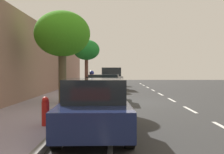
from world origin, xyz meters
TOP-DOWN VIEW (x-y plane):
  - ground at (0.00, 0.00)m, footprint 74.63×74.63m
  - sidewalk at (3.42, 0.00)m, footprint 3.08×46.65m
  - curb_edge at (1.80, 0.00)m, footprint 0.16×46.65m
  - lane_stripe_centre at (-3.11, -1.22)m, footprint 0.14×44.20m
  - lane_stripe_bike_edge at (0.33, 0.00)m, footprint 0.12×46.65m
  - building_facade at (5.21, 0.00)m, footprint 0.50×46.65m
  - parked_pickup_grey_nearest at (0.67, -17.91)m, footprint 2.22×5.39m
  - parked_suv_silver_second at (0.62, -10.86)m, footprint 2.19×4.81m
  - parked_sedan_green_mid at (0.82, -0.27)m, footprint 1.93×4.45m
  - parked_sedan_dark_blue_far at (0.77, 8.13)m, footprint 1.98×4.47m
  - bicycle_at_curb at (1.33, -0.00)m, footprint 1.64×0.74m
  - cyclist_with_backpack at (1.56, -0.46)m, footprint 0.52×0.56m
  - street_tree_near_cyclist at (2.79, -10.37)m, footprint 2.37×2.37m
  - street_tree_mid_block at (2.79, 1.70)m, footprint 2.72×2.72m
  - fire_hydrant at (2.23, 7.58)m, footprint 0.22×0.22m

SIDE VIEW (x-z plane):
  - ground at x=0.00m, z-range 0.00..0.00m
  - lane_stripe_bike_edge at x=0.33m, z-range 0.00..0.01m
  - lane_stripe_centre at x=-3.11m, z-range 0.00..0.01m
  - sidewalk at x=3.42m, z-range 0.00..0.15m
  - curb_edge at x=1.80m, z-range 0.00..0.15m
  - bicycle_at_curb at x=1.33m, z-range -0.01..0.77m
  - fire_hydrant at x=2.23m, z-range 0.15..0.99m
  - parked_sedan_green_mid at x=0.82m, z-range -0.01..1.51m
  - parked_sedan_dark_blue_far at x=0.77m, z-range -0.01..1.51m
  - parked_pickup_grey_nearest at x=0.67m, z-range -0.07..1.88m
  - parked_suv_silver_second at x=0.62m, z-range 0.03..2.02m
  - cyclist_with_backpack at x=1.56m, z-range 0.19..1.93m
  - building_facade at x=5.21m, z-range 0.00..4.75m
  - street_tree_mid_block at x=2.79m, z-range 1.24..5.74m
  - street_tree_near_cyclist at x=2.79m, z-range 1.36..5.72m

